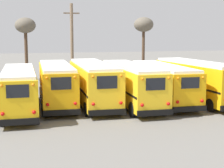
{
  "coord_description": "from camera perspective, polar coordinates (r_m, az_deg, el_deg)",
  "views": [
    {
      "loc": [
        -7.15,
        -25.56,
        5.47
      ],
      "look_at": [
        0.0,
        0.06,
        1.64
      ],
      "focal_mm": 55.0,
      "sensor_mm": 36.0,
      "label": 1
    }
  ],
  "objects": [
    {
      "name": "school_bus_3",
      "position": [
        26.86,
        3.15,
        0.18
      ],
      "size": [
        2.74,
        10.89,
        3.17
      ],
      "color": "yellow",
      "rests_on": "ground"
    },
    {
      "name": "bare_tree_0",
      "position": [
        46.78,
        5.28,
        9.53
      ],
      "size": [
        2.61,
        2.61,
        7.8
      ],
      "color": "#473323",
      "rests_on": "ground"
    },
    {
      "name": "school_bus_5",
      "position": [
        29.03,
        13.86,
        0.67
      ],
      "size": [
        3.0,
        10.39,
        3.3
      ],
      "color": "#EAAA0F",
      "rests_on": "ground"
    },
    {
      "name": "school_bus_4",
      "position": [
        28.21,
        8.36,
        0.37
      ],
      "size": [
        2.96,
        10.63,
        3.06
      ],
      "color": "#E5A00C",
      "rests_on": "ground"
    },
    {
      "name": "utility_pole",
      "position": [
        39.21,
        -6.68,
        6.81
      ],
      "size": [
        1.8,
        0.36,
        8.91
      ],
      "color": "#75604C",
      "rests_on": "ground"
    },
    {
      "name": "school_bus_1",
      "position": [
        27.08,
        -9.27,
        0.15
      ],
      "size": [
        2.86,
        10.26,
        3.2
      ],
      "color": "#E5A00C",
      "rests_on": "ground"
    },
    {
      "name": "school_bus_2",
      "position": [
        27.04,
        -3.2,
        0.33
      ],
      "size": [
        2.93,
        10.76,
        3.28
      ],
      "color": "yellow",
      "rests_on": "ground"
    },
    {
      "name": "bare_tree_1",
      "position": [
        42.68,
        -14.21,
        9.08
      ],
      "size": [
        2.46,
        2.46,
        7.5
      ],
      "color": "#473323",
      "rests_on": "ground"
    },
    {
      "name": "ground_plane",
      "position": [
        27.1,
        0.03,
        -3.44
      ],
      "size": [
        160.0,
        160.0,
        0.0
      ],
      "primitive_type": "plane",
      "color": "#66635E"
    },
    {
      "name": "school_bus_0",
      "position": [
        25.29,
        -15.21,
        -0.75
      ],
      "size": [
        2.59,
        10.38,
        3.06
      ],
      "color": "yellow",
      "rests_on": "ground"
    },
    {
      "name": "fence_line",
      "position": [
        34.72,
        -3.58,
        0.77
      ],
      "size": [
        22.18,
        0.06,
        1.42
      ],
      "color": "#939399",
      "rests_on": "ground"
    }
  ]
}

